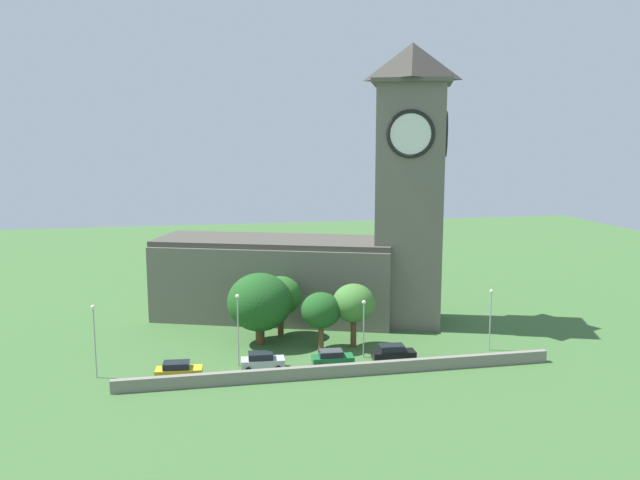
{
  "coord_description": "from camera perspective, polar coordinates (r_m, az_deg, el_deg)",
  "views": [
    {
      "loc": [
        -14.52,
        -67.26,
        24.23
      ],
      "look_at": [
        0.06,
        6.1,
        12.31
      ],
      "focal_mm": 36.27,
      "sensor_mm": 36.0,
      "label": 1
    }
  ],
  "objects": [
    {
      "name": "tree_riverside_west",
      "position": [
        75.03,
        2.99,
        -5.6
      ],
      "size": [
        4.93,
        4.93,
        7.54
      ],
      "color": "brown",
      "rests_on": "ground"
    },
    {
      "name": "car_yellow",
      "position": [
        68.15,
        -12.4,
        -11.17
      ],
      "size": [
        4.78,
        2.47,
        1.81
      ],
      "color": "gold",
      "rests_on": "ground"
    },
    {
      "name": "church",
      "position": [
        85.73,
        0.7,
        -0.09
      ],
      "size": [
        39.9,
        23.04,
        35.9
      ],
      "color": "#666056",
      "rests_on": "ground"
    },
    {
      "name": "tree_by_tower",
      "position": [
        79.14,
        -3.51,
        -4.95
      ],
      "size": [
        5.26,
        5.26,
        7.52
      ],
      "color": "brown",
      "rests_on": "ground"
    },
    {
      "name": "tree_riverside_east",
      "position": [
        76.42,
        -5.35,
        -5.48
      ],
      "size": [
        7.58,
        7.58,
        8.54
      ],
      "color": "brown",
      "rests_on": "ground"
    },
    {
      "name": "car_green",
      "position": [
        70.22,
        1.08,
        -10.37
      ],
      "size": [
        4.53,
        2.41,
        1.73
      ],
      "color": "#1E6B38",
      "rests_on": "ground"
    },
    {
      "name": "car_silver",
      "position": [
        69.51,
        -5.12,
        -10.57
      ],
      "size": [
        4.67,
        2.47,
        1.83
      ],
      "color": "silver",
      "rests_on": "ground"
    },
    {
      "name": "streetlamp_west_mid",
      "position": [
        69.55,
        -7.26,
        -6.93
      ],
      "size": [
        0.44,
        0.44,
        7.86
      ],
      "color": "#9EA0A5",
      "rests_on": "ground"
    },
    {
      "name": "tree_churchyard",
      "position": [
        74.3,
        0.09,
        -6.25
      ],
      "size": [
        4.58,
        4.58,
        6.73
      ],
      "color": "brown",
      "rests_on": "ground"
    },
    {
      "name": "streetlamp_east_mid",
      "position": [
        76.52,
        14.83,
        -5.98
      ],
      "size": [
        0.44,
        0.44,
        7.18
      ],
      "color": "#9EA0A5",
      "rests_on": "ground"
    },
    {
      "name": "streetlamp_west_end",
      "position": [
        69.48,
        -19.3,
        -7.5
      ],
      "size": [
        0.44,
        0.44,
        7.64
      ],
      "color": "#9EA0A5",
      "rests_on": "ground"
    },
    {
      "name": "ground_plane",
      "position": [
        86.97,
        -1.19,
        -7.12
      ],
      "size": [
        200.0,
        200.0,
        0.0
      ],
      "primitive_type": "plane",
      "color": "#3D6633"
    },
    {
      "name": "quay_barrier",
      "position": [
        67.47,
        1.95,
        -11.41
      ],
      "size": [
        45.55,
        0.7,
        1.29
      ],
      "primitive_type": "cube",
      "color": "gray",
      "rests_on": "ground"
    },
    {
      "name": "car_black",
      "position": [
        71.84,
        6.47,
        -9.9
      ],
      "size": [
        4.79,
        2.31,
        1.92
      ],
      "color": "black",
      "rests_on": "ground"
    },
    {
      "name": "streetlamp_central",
      "position": [
        71.91,
        3.88,
        -6.97
      ],
      "size": [
        0.44,
        0.44,
        6.53
      ],
      "color": "#9EA0A5",
      "rests_on": "ground"
    }
  ]
}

